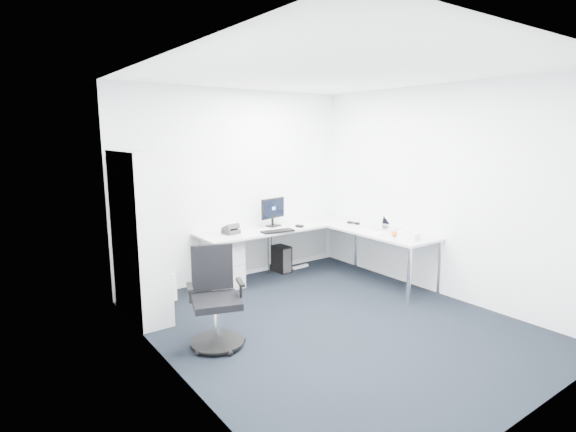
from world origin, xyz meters
TOP-DOWN VIEW (x-y plane):
  - ground at (0.00, 0.00)m, footprint 4.20×4.20m
  - ceiling at (0.00, 0.00)m, footprint 4.20×4.20m
  - wall_back at (0.00, 2.10)m, footprint 3.60×0.02m
  - wall_front at (0.00, -2.10)m, footprint 3.60×0.02m
  - wall_left at (-1.80, 0.00)m, footprint 0.02×4.20m
  - wall_right at (1.80, 0.00)m, footprint 0.02×4.20m
  - l_desk at (0.55, 1.40)m, footprint 2.57×1.44m
  - drawer_pedestal at (-0.39, 1.86)m, footprint 0.43×0.54m
  - bookshelf at (-1.62, 1.45)m, footprint 0.37×0.95m
  - task_chair at (-1.28, 0.28)m, footprint 0.70×0.70m
  - black_pc_tower at (0.65, 1.97)m, footprint 0.20×0.42m
  - beige_pc_tower at (-1.22, 1.88)m, footprint 0.21×0.38m
  - power_strip at (1.00, 1.90)m, footprint 0.31×0.07m
  - monitor at (0.44, 1.82)m, footprint 0.47×0.23m
  - black_keyboard at (0.28, 1.47)m, footprint 0.48×0.21m
  - mouse at (0.71, 1.54)m, footprint 0.09×0.12m
  - desk_phone at (-0.30, 1.75)m, footprint 0.22×0.22m
  - laptop at (1.63, 0.74)m, footprint 0.41×0.40m
  - white_keyboard at (1.28, 0.68)m, footprint 0.18×0.43m
  - headphones at (1.52, 1.26)m, footprint 0.17×0.21m
  - orange_fruit at (1.35, 0.32)m, footprint 0.08×0.08m
  - tissue_box at (1.40, 0.13)m, footprint 0.16×0.27m

SIDE VIEW (x-z plane):
  - ground at x=0.00m, z-range 0.00..0.00m
  - power_strip at x=1.00m, z-range 0.00..0.04m
  - beige_pc_tower at x=-1.22m, z-range 0.00..0.35m
  - black_pc_tower at x=0.65m, z-range 0.00..0.40m
  - drawer_pedestal at x=-0.39m, z-range 0.00..0.66m
  - l_desk at x=0.55m, z-range 0.00..0.75m
  - task_chair at x=-1.28m, z-range 0.00..0.99m
  - white_keyboard at x=1.28m, z-range 0.75..0.77m
  - black_keyboard at x=0.28m, z-range 0.75..0.77m
  - mouse at x=0.71m, z-range 0.75..0.79m
  - headphones at x=1.52m, z-range 0.75..0.80m
  - orange_fruit at x=1.35m, z-range 0.75..0.83m
  - tissue_box at x=1.40m, z-range 0.75..0.84m
  - desk_phone at x=-0.30m, z-range 0.75..0.89m
  - laptop at x=1.63m, z-range 0.75..1.00m
  - bookshelf at x=-1.62m, z-range 0.00..1.90m
  - monitor at x=0.44m, z-range 0.75..1.18m
  - wall_back at x=0.00m, z-range 0.00..2.70m
  - wall_front at x=0.00m, z-range 0.00..2.70m
  - wall_left at x=-1.80m, z-range 0.00..2.70m
  - wall_right at x=1.80m, z-range 0.00..2.70m
  - ceiling at x=0.00m, z-range 2.70..2.70m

